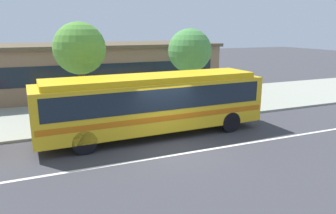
% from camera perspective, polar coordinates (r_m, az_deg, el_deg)
% --- Properties ---
extents(ground_plane, '(120.00, 120.00, 0.00)m').
position_cam_1_polar(ground_plane, '(13.64, 0.56, -7.25)').
color(ground_plane, '#3C3B40').
extents(sidewalk_slab, '(60.00, 8.00, 0.12)m').
position_cam_1_polar(sidewalk_slab, '(20.13, -7.51, -0.24)').
color(sidewalk_slab, '#9A9C8B').
rests_on(sidewalk_slab, ground_plane).
extents(lane_stripe_center, '(56.00, 0.16, 0.01)m').
position_cam_1_polar(lane_stripe_center, '(12.96, 1.96, -8.40)').
color(lane_stripe_center, silver).
rests_on(lane_stripe_center, ground_plane).
extents(transit_bus, '(10.63, 2.74, 2.84)m').
position_cam_1_polar(transit_bus, '(14.76, -2.62, 1.07)').
color(transit_bus, gold).
rests_on(transit_bus, ground_plane).
extents(pedestrian_waiting_near_sign, '(0.42, 0.42, 1.64)m').
position_cam_1_polar(pedestrian_waiting_near_sign, '(18.77, 9.66, 1.84)').
color(pedestrian_waiting_near_sign, '#74634B').
rests_on(pedestrian_waiting_near_sign, sidewalk_slab).
extents(pedestrian_walking_along_curb, '(0.48, 0.48, 1.72)m').
position_cam_1_polar(pedestrian_walking_along_curb, '(17.20, -0.82, 1.12)').
color(pedestrian_walking_along_curb, slate).
rests_on(pedestrian_walking_along_curb, sidewalk_slab).
extents(pedestrian_standing_by_tree, '(0.40, 0.40, 1.64)m').
position_cam_1_polar(pedestrian_standing_by_tree, '(18.22, 3.94, 1.64)').
color(pedestrian_standing_by_tree, '#67614E').
rests_on(pedestrian_standing_by_tree, sidewalk_slab).
extents(street_tree_near_stop, '(2.72, 2.72, 5.14)m').
position_cam_1_polar(street_tree_near_stop, '(17.55, -15.47, 9.91)').
color(street_tree_near_stop, brown).
rests_on(street_tree_near_stop, sidewalk_slab).
extents(street_tree_mid_block, '(2.75, 2.75, 4.81)m').
position_cam_1_polar(street_tree_mid_block, '(20.50, 3.89, 9.92)').
color(street_tree_mid_block, brown).
rests_on(street_tree_mid_block, sidewalk_slab).
extents(station_building, '(20.46, 7.24, 3.80)m').
position_cam_1_polar(station_building, '(25.41, -15.10, 6.56)').
color(station_building, '#80664E').
rests_on(station_building, ground_plane).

